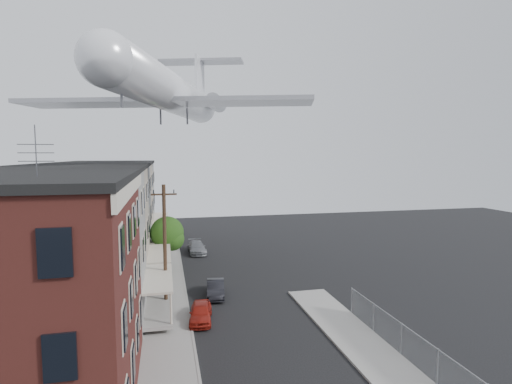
# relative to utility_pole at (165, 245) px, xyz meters

# --- Properties ---
(sidewalk_left) EXTENTS (3.00, 62.00, 0.12)m
(sidewalk_left) POSITION_rel_utility_pole_xyz_m (0.10, 6.00, -4.61)
(sidewalk_left) COLOR gray
(sidewalk_left) RESTS_ON ground
(sidewalk_right) EXTENTS (3.00, 26.00, 0.12)m
(sidewalk_right) POSITION_rel_utility_pole_xyz_m (11.10, -12.00, -4.61)
(sidewalk_right) COLOR gray
(sidewalk_right) RESTS_ON ground
(curb_left) EXTENTS (0.15, 62.00, 0.14)m
(curb_left) POSITION_rel_utility_pole_xyz_m (1.55, 6.00, -4.60)
(curb_left) COLOR gray
(curb_left) RESTS_ON ground
(curb_right) EXTENTS (0.15, 26.00, 0.14)m
(curb_right) POSITION_rel_utility_pole_xyz_m (9.65, -12.00, -4.60)
(curb_right) COLOR gray
(curb_right) RESTS_ON ground
(corner_building) EXTENTS (10.31, 12.30, 12.15)m
(corner_building) POSITION_rel_utility_pole_xyz_m (-6.40, -11.00, 0.49)
(corner_building) COLOR black
(corner_building) RESTS_ON ground
(row_house_a) EXTENTS (11.98, 7.00, 10.30)m
(row_house_a) POSITION_rel_utility_pole_xyz_m (-6.36, -1.50, 0.45)
(row_house_a) COLOR slate
(row_house_a) RESTS_ON ground
(row_house_b) EXTENTS (11.98, 7.00, 10.30)m
(row_house_b) POSITION_rel_utility_pole_xyz_m (-6.36, 5.50, 0.45)
(row_house_b) COLOR gray
(row_house_b) RESTS_ON ground
(row_house_c) EXTENTS (11.98, 7.00, 10.30)m
(row_house_c) POSITION_rel_utility_pole_xyz_m (-6.36, 12.50, 0.45)
(row_house_c) COLOR slate
(row_house_c) RESTS_ON ground
(row_house_d) EXTENTS (11.98, 7.00, 10.30)m
(row_house_d) POSITION_rel_utility_pole_xyz_m (-6.36, 19.50, 0.45)
(row_house_d) COLOR gray
(row_house_d) RESTS_ON ground
(row_house_e) EXTENTS (11.98, 7.00, 10.30)m
(row_house_e) POSITION_rel_utility_pole_xyz_m (-6.36, 26.50, 0.45)
(row_house_e) COLOR slate
(row_house_e) RESTS_ON ground
(chainlink_fence) EXTENTS (0.06, 18.06, 1.90)m
(chainlink_fence) POSITION_rel_utility_pole_xyz_m (12.60, -13.00, -3.68)
(chainlink_fence) COLOR gray
(chainlink_fence) RESTS_ON ground
(utility_pole) EXTENTS (1.80, 0.26, 9.00)m
(utility_pole) POSITION_rel_utility_pole_xyz_m (0.00, 0.00, 0.00)
(utility_pole) COLOR black
(utility_pole) RESTS_ON ground
(street_tree) EXTENTS (3.22, 3.20, 5.20)m
(street_tree) POSITION_rel_utility_pole_xyz_m (0.33, 9.92, -1.22)
(street_tree) COLOR black
(street_tree) RESTS_ON ground
(car_near) EXTENTS (1.89, 3.74, 1.22)m
(car_near) POSITION_rel_utility_pole_xyz_m (2.24, -2.86, -4.07)
(car_near) COLOR maroon
(car_near) RESTS_ON ground
(car_mid) EXTENTS (1.74, 3.92, 1.25)m
(car_mid) POSITION_rel_utility_pole_xyz_m (3.80, 1.64, -4.05)
(car_mid) COLOR black
(car_mid) RESTS_ON ground
(car_far) EXTENTS (1.99, 4.53, 1.30)m
(car_far) POSITION_rel_utility_pole_xyz_m (3.48, 15.95, -4.03)
(car_far) COLOR slate
(car_far) RESTS_ON ground
(airplane) EXTENTS (25.47, 29.14, 8.44)m
(airplane) POSITION_rel_utility_pole_xyz_m (0.92, 9.19, 12.02)
(airplane) COLOR white
(airplane) RESTS_ON ground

